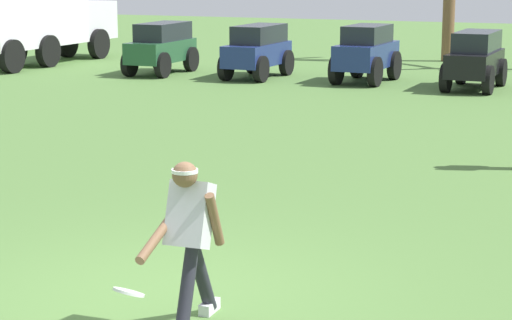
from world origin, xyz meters
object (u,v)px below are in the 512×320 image
parked_car_slot_a (162,46)px  parked_car_slot_d (475,58)px  parked_car_slot_b (258,49)px  parked_car_slot_c (366,52)px  frisbee_thrower (190,235)px  frisbee_in_flight (129,292)px  box_truck (42,21)px

parked_car_slot_a → parked_car_slot_d: 8.24m
parked_car_slot_a → parked_car_slot_b: (2.69, 0.08, 0.00)m
parked_car_slot_b → parked_car_slot_c: parked_car_slot_c is taller
parked_car_slot_a → parked_car_slot_c: 5.53m
frisbee_thrower → parked_car_slot_c: bearing=100.1°
frisbee_thrower → parked_car_slot_b: 17.61m
parked_car_slot_c → parked_car_slot_d: (2.72, -0.36, -0.02)m
parked_car_slot_b → parked_car_slot_d: (5.55, -0.24, 0.00)m
frisbee_in_flight → parked_car_slot_a: size_ratio=0.14×
parked_car_slot_c → box_truck: bearing=176.0°
frisbee_in_flight → parked_car_slot_b: (-5.62, 17.33, 0.21)m
parked_car_slot_a → parked_car_slot_c: (5.52, 0.20, 0.02)m
frisbee_thrower → box_truck: bearing=126.2°
frisbee_in_flight → parked_car_slot_d: 17.09m
box_truck → parked_car_slot_b: bearing=-6.6°
parked_car_slot_c → box_truck: size_ratio=0.40×
parked_car_slot_c → parked_car_slot_b: bearing=-177.7°
frisbee_thrower → parked_car_slot_d: size_ratio=0.59×
frisbee_in_flight → parked_car_slot_b: parked_car_slot_b is taller
frisbee_in_flight → parked_car_slot_c: size_ratio=0.14×
parked_car_slot_d → box_truck: box_truck is taller
parked_car_slot_c → frisbee_in_flight: bearing=-80.9°
parked_car_slot_b → box_truck: 7.00m
parked_car_slot_b → frisbee_thrower: bearing=-70.7°
parked_car_slot_b → parked_car_slot_c: size_ratio=1.01×
parked_car_slot_d → frisbee_thrower: bearing=-89.1°
parked_car_slot_b → parked_car_slot_c: 2.83m
frisbee_in_flight → frisbee_thrower: bearing=74.6°
frisbee_thrower → box_truck: 21.60m
box_truck → parked_car_slot_a: bearing=-11.8°
frisbee_in_flight → parked_car_slot_a: (-8.31, 17.25, 0.21)m
frisbee_thrower → frisbee_in_flight: (-0.20, -0.71, -0.29)m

